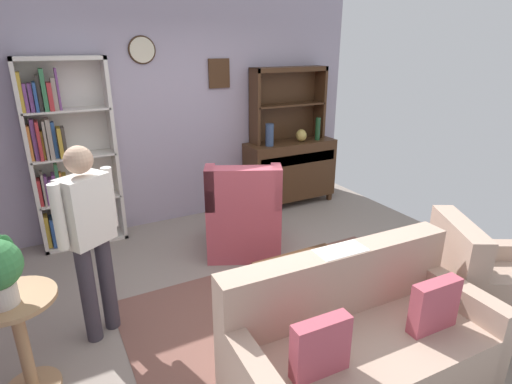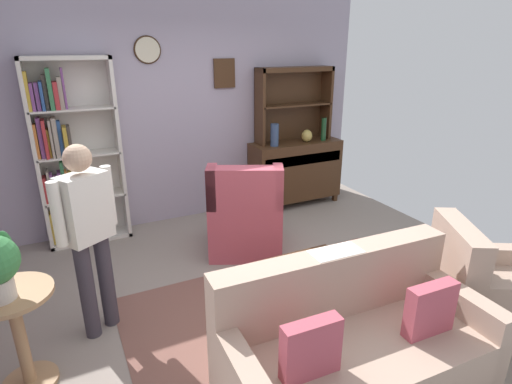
% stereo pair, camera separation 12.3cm
% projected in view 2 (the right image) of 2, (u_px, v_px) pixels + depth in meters
% --- Properties ---
extents(ground_plane, '(5.40, 4.60, 0.02)m').
position_uv_depth(ground_plane, '(256.00, 296.00, 3.86)').
color(ground_plane, gray).
extents(wall_back, '(5.00, 0.09, 2.80)m').
position_uv_depth(wall_back, '(181.00, 112.00, 5.16)').
color(wall_back, '#A399AD').
rests_on(wall_back, ground_plane).
extents(area_rug, '(2.88, 1.65, 0.01)m').
position_uv_depth(area_rug, '(291.00, 307.00, 3.68)').
color(area_rug, brown).
rests_on(area_rug, ground_plane).
extents(bookshelf, '(0.90, 0.30, 2.10)m').
position_uv_depth(bookshelf, '(71.00, 156.00, 4.57)').
color(bookshelf, silver).
rests_on(bookshelf, ground_plane).
extents(sideboard, '(1.30, 0.45, 0.92)m').
position_uv_depth(sideboard, '(295.00, 170.00, 5.88)').
color(sideboard, '#422816').
rests_on(sideboard, ground_plane).
extents(sideboard_hutch, '(1.10, 0.26, 1.00)m').
position_uv_depth(sideboard_hutch, '(294.00, 94.00, 5.61)').
color(sideboard_hutch, '#422816').
rests_on(sideboard_hutch, sideboard).
extents(vase_tall, '(0.11, 0.11, 0.30)m').
position_uv_depth(vase_tall, '(275.00, 135.00, 5.46)').
color(vase_tall, '#33476B').
rests_on(vase_tall, sideboard).
extents(vase_round, '(0.15, 0.15, 0.17)m').
position_uv_depth(vase_round, '(307.00, 136.00, 5.71)').
color(vase_round, tan).
rests_on(vase_round, sideboard).
extents(bottle_wine, '(0.07, 0.07, 0.32)m').
position_uv_depth(bottle_wine, '(324.00, 129.00, 5.77)').
color(bottle_wine, '#194223').
rests_on(bottle_wine, sideboard).
extents(couch_floral, '(1.83, 0.92, 0.90)m').
position_uv_depth(couch_floral, '(353.00, 348.00, 2.75)').
color(couch_floral, tan).
rests_on(couch_floral, ground_plane).
extents(armchair_floral, '(1.05, 1.03, 0.88)m').
position_uv_depth(armchair_floral, '(482.00, 291.00, 3.41)').
color(armchair_floral, tan).
rests_on(armchair_floral, ground_plane).
extents(wingback_chair, '(1.05, 1.06, 1.05)m').
position_uv_depth(wingback_chair, '(246.00, 220.00, 4.53)').
color(wingback_chair, '#B74C5B').
rests_on(wingback_chair, ground_plane).
extents(plant_stand, '(0.52, 0.52, 0.74)m').
position_uv_depth(plant_stand, '(18.00, 330.00, 2.71)').
color(plant_stand, '#A87F56').
rests_on(plant_stand, ground_plane).
extents(person_reading, '(0.48, 0.35, 1.56)m').
position_uv_depth(person_reading, '(88.00, 229.00, 3.10)').
color(person_reading, '#38333D').
rests_on(person_reading, ground_plane).
extents(coffee_table, '(0.80, 0.50, 0.42)m').
position_uv_depth(coffee_table, '(304.00, 272.00, 3.57)').
color(coffee_table, '#422816').
rests_on(coffee_table, ground_plane).
extents(book_stack, '(0.21, 0.12, 0.10)m').
position_uv_depth(book_stack, '(306.00, 265.00, 3.45)').
color(book_stack, '#284C8C').
rests_on(book_stack, coffee_table).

